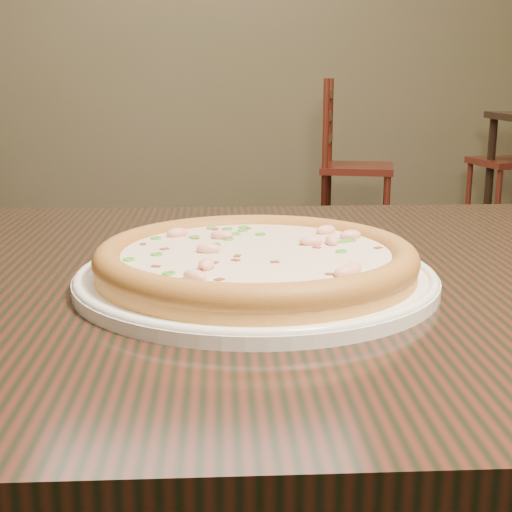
{
  "coord_description": "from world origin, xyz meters",
  "views": [
    {
      "loc": [
        0.14,
        -0.84,
        0.95
      ],
      "look_at": [
        0.17,
        -0.16,
        0.78
      ],
      "focal_mm": 50.0,
      "sensor_mm": 36.0,
      "label": 1
    }
  ],
  "objects_px": {
    "pizza": "(256,259)",
    "chair_c": "(348,167)",
    "hero_table": "(362,357)",
    "plate": "(256,277)"
  },
  "relations": [
    {
      "from": "pizza",
      "to": "chair_c",
      "type": "bearing_deg",
      "value": 78.31
    },
    {
      "from": "plate",
      "to": "pizza",
      "type": "height_order",
      "value": "pizza"
    },
    {
      "from": "plate",
      "to": "pizza",
      "type": "relative_size",
      "value": 1.12
    },
    {
      "from": "pizza",
      "to": "chair_c",
      "type": "distance_m",
      "value": 3.63
    },
    {
      "from": "hero_table",
      "to": "pizza",
      "type": "bearing_deg",
      "value": -157.37
    },
    {
      "from": "hero_table",
      "to": "plate",
      "type": "relative_size",
      "value": 3.36
    },
    {
      "from": "chair_c",
      "to": "plate",
      "type": "bearing_deg",
      "value": -101.69
    },
    {
      "from": "hero_table",
      "to": "chair_c",
      "type": "distance_m",
      "value": 3.54
    },
    {
      "from": "plate",
      "to": "pizza",
      "type": "bearing_deg",
      "value": 13.97
    },
    {
      "from": "hero_table",
      "to": "chair_c",
      "type": "xyz_separation_m",
      "value": [
        0.61,
        3.48,
        -0.21
      ]
    }
  ]
}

